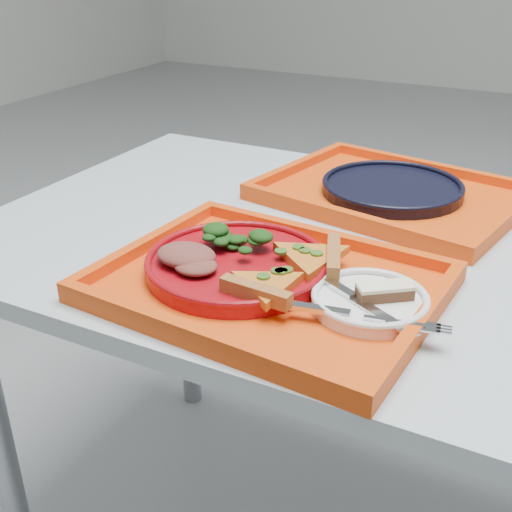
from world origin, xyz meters
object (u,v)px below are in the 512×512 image
Objects in this scene: tray_main at (269,287)px; navy_plate at (392,189)px; tray_far at (391,196)px; dinner_plate at (237,267)px; dessert_bar at (385,291)px.

navy_plate is (0.05, 0.42, 0.01)m from tray_main.
tray_far is at bearing 87.57° from tray_main.
dinner_plate is 0.42m from navy_plate.
dinner_plate is 0.22m from dessert_bar.
tray_far is at bearing 67.86° from dessert_bar.
navy_plate reaches higher than tray_far.
dinner_plate is at bearing -93.52° from tray_far.
tray_main is 0.06m from dinner_plate.
dessert_bar is (0.16, 0.01, 0.03)m from tray_main.
navy_plate is (0.11, 0.41, -0.00)m from dinner_plate.
dinner_plate is (-0.11, -0.41, 0.02)m from tray_far.
tray_main and tray_far have the same top height.
dinner_plate reaches higher than tray_far.
tray_main is at bearing -10.30° from dinner_plate.
tray_main is 6.09× the size of dessert_bar.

